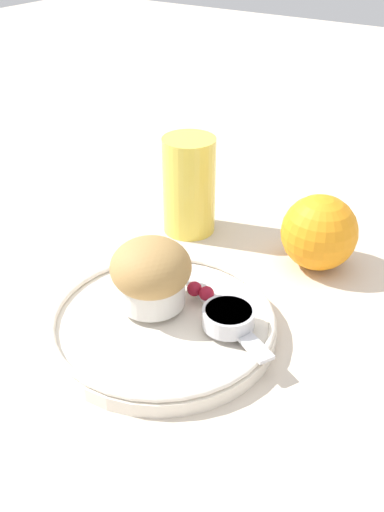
# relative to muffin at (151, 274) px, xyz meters

# --- Properties ---
(ground_plane) EXTENTS (3.00, 3.00, 0.00)m
(ground_plane) POSITION_rel_muffin_xyz_m (0.02, -0.01, -0.05)
(ground_plane) COLOR beige
(plate) EXTENTS (0.21, 0.21, 0.02)m
(plate) POSITION_rel_muffin_xyz_m (0.02, -0.01, -0.04)
(plate) COLOR silver
(plate) RESTS_ON ground_plane
(muffin) EXTENTS (0.07, 0.07, 0.06)m
(muffin) POSITION_rel_muffin_xyz_m (0.00, 0.00, 0.00)
(muffin) COLOR silver
(muffin) RESTS_ON plate
(cream_ramekin) EXTENTS (0.05, 0.05, 0.02)m
(cream_ramekin) POSITION_rel_muffin_xyz_m (0.08, 0.01, -0.02)
(cream_ramekin) COLOR silver
(cream_ramekin) RESTS_ON plate
(berry_pair) EXTENTS (0.03, 0.01, 0.01)m
(berry_pair) POSITION_rel_muffin_xyz_m (0.03, 0.03, -0.02)
(berry_pair) COLOR maroon
(berry_pair) RESTS_ON plate
(butter_knife) EXTENTS (0.18, 0.10, 0.00)m
(butter_knife) POSITION_rel_muffin_xyz_m (0.04, 0.03, -0.03)
(butter_knife) COLOR silver
(butter_knife) RESTS_ON plate
(orange_fruit) EXTENTS (0.08, 0.08, 0.08)m
(orange_fruit) POSITION_rel_muffin_xyz_m (0.09, 0.17, -0.01)
(orange_fruit) COLOR orange
(orange_fruit) RESTS_ON ground_plane
(juice_glass) EXTENTS (0.06, 0.06, 0.12)m
(juice_glass) POSITION_rel_muffin_xyz_m (-0.07, 0.16, 0.01)
(juice_glass) COLOR #EAD14C
(juice_glass) RESTS_ON ground_plane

